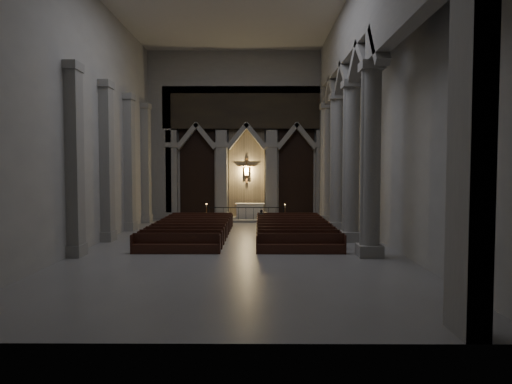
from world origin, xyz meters
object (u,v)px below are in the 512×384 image
(altar_rail, at_px, (246,212))
(candle_stand_right, at_px, (285,217))
(altar, at_px, (250,211))
(candle_stand_left, at_px, (206,218))
(worshipper, at_px, (261,218))
(pews, at_px, (242,232))

(altar_rail, distance_m, candle_stand_right, 2.71)
(altar, distance_m, candle_stand_left, 3.41)
(candle_stand_left, bearing_deg, altar_rail, 15.83)
(altar, relative_size, worshipper, 1.91)
(altar, height_order, worshipper, altar)
(candle_stand_left, relative_size, candle_stand_right, 1.08)
(altar_rail, bearing_deg, pews, -90.00)
(altar, distance_m, pews, 8.10)
(candle_stand_right, bearing_deg, pews, -111.12)
(altar, distance_m, altar_rail, 1.08)
(altar_rail, bearing_deg, candle_stand_right, -2.00)
(candle_stand_right, height_order, pews, candle_stand_right)
(altar, bearing_deg, worshipper, -77.85)
(altar_rail, bearing_deg, worshipper, -68.13)
(worshipper, bearing_deg, altar, 118.40)
(altar, bearing_deg, pews, -91.84)
(altar, xyz_separation_m, candle_stand_left, (-2.89, -1.79, -0.32))
(altar_rail, height_order, pews, altar_rail)
(pews, bearing_deg, candle_stand_right, 68.88)
(candle_stand_left, relative_size, pews, 0.14)
(altar, relative_size, altar_rail, 0.39)
(altar_rail, relative_size, pews, 0.55)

